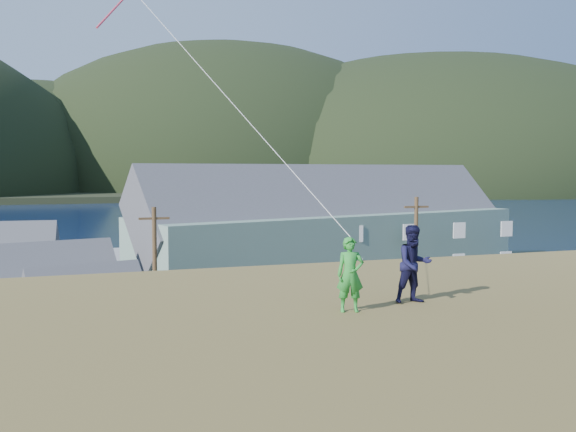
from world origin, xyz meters
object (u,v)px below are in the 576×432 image
at_px(wharf, 61,262).
at_px(shed_palegreen_near, 52,283).
at_px(kite_flyer_navy, 414,264).
at_px(kite_flyer_green, 350,275).
at_px(shed_white, 87,305).
at_px(lodge, 333,228).

bearing_deg(wharf, shed_palegreen_near, -90.06).
bearing_deg(kite_flyer_navy, kite_flyer_green, -166.97).
bearing_deg(shed_palegreen_near, shed_white, -85.70).
height_order(shed_palegreen_near, kite_flyer_navy, kite_flyer_navy).
xyz_separation_m(shed_palegreen_near, kite_flyer_green, (7.43, -34.33, 5.62)).
relative_size(wharf, kite_flyer_green, 15.77).
bearing_deg(lodge, shed_white, -161.81).
height_order(shed_white, kite_flyer_navy, kite_flyer_navy).
relative_size(lodge, kite_flyer_green, 23.28).
distance_m(kite_flyer_green, kite_flyer_navy, 1.85).
bearing_deg(shed_palegreen_near, wharf, 76.53).
bearing_deg(lodge, shed_palegreen_near, -178.13).
relative_size(shed_white, kite_flyer_green, 4.71).
xyz_separation_m(wharf, kite_flyer_navy, (9.21, -59.24, 7.66)).
height_order(lodge, shed_palegreen_near, lodge).
height_order(wharf, kite_flyer_navy, kite_flyer_navy).
bearing_deg(wharf, kite_flyer_navy, -81.17).
bearing_deg(shed_white, kite_flyer_green, -93.23).
height_order(wharf, shed_white, shed_white).
distance_m(lodge, kite_flyer_navy, 43.86).
xyz_separation_m(kite_flyer_green, kite_flyer_navy, (1.80, 0.40, 0.09)).
xyz_separation_m(wharf, lodge, (24.03, -18.07, 4.55)).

